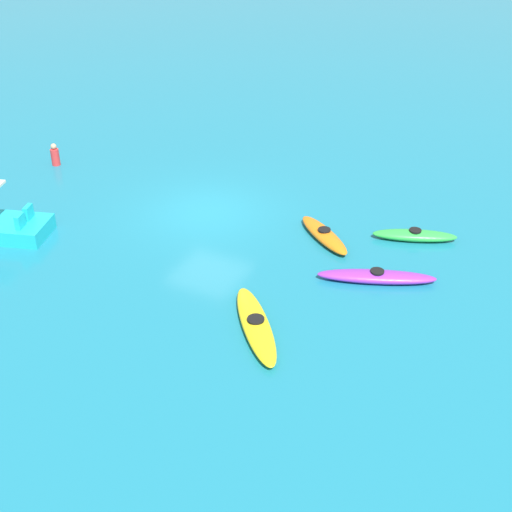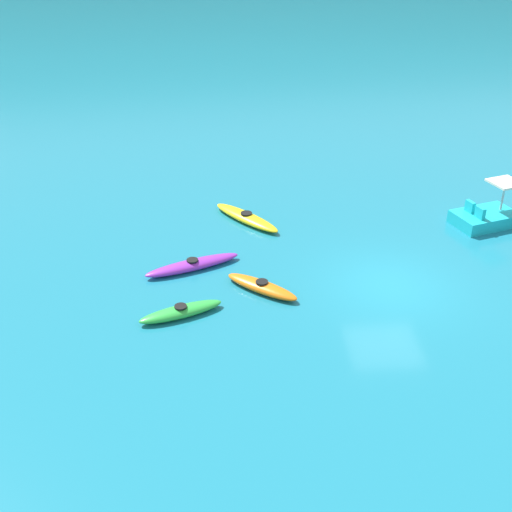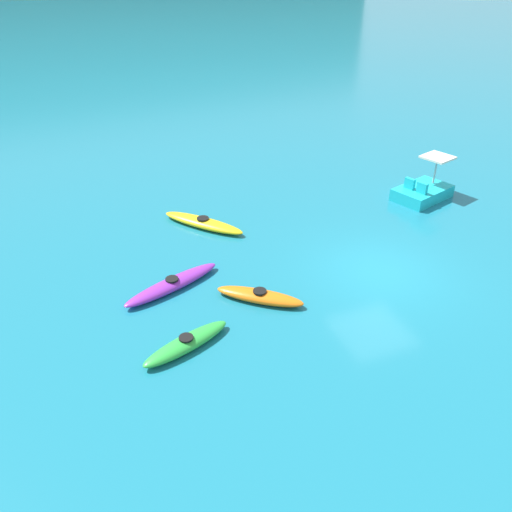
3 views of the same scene
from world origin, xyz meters
The scene contains 6 objects.
ground_plane centered at (0.00, 0.00, 0.00)m, with size 600.00×600.00×0.00m, color #19728C.
kayak_green centered at (-6.82, -1.32, 0.16)m, with size 2.68×1.51×0.37m.
kayak_yellow centered at (-4.47, 5.11, 0.16)m, with size 2.73×3.10×0.37m.
kayak_orange centered at (-4.25, -0.06, 0.16)m, with size 2.47×2.17×0.37m.
kayak_purple centered at (-6.51, 1.51, 0.16)m, with size 3.38×1.86×0.37m.
pedal_boat_cyan centered at (4.77, 4.23, 0.34)m, with size 2.75×2.17×1.68m.
Camera 2 is at (-5.65, -17.85, 11.23)m, focal length 45.59 mm.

